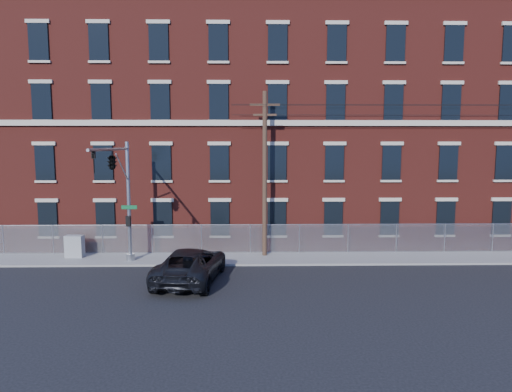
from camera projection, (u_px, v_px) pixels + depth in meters
The scene contains 8 objects.
ground at pixel (229, 285), 22.59m from camera, with size 140.00×140.00×0.00m, color black.
sidewalk at pixel (428, 258), 27.77m from camera, with size 65.00×3.00×0.12m, color gray.
mill_building at pixel (388, 129), 35.71m from camera, with size 55.30×14.32×16.30m.
chain_link_fence at pixel (421, 237), 28.95m from camera, with size 59.06×0.06×1.85m.
traffic_signal_mast at pixel (116, 174), 24.02m from camera, with size 0.90×6.75×7.00m.
utility_pole_near at pixel (265, 171), 27.58m from camera, with size 1.80×0.28×10.00m.
pickup_truck at pixel (191, 264), 23.23m from camera, with size 2.82×6.11×1.70m, color black.
utility_cabinet at pixel (75, 246), 27.60m from camera, with size 1.07×0.54×1.34m, color #929497.
Camera 1 is at (0.95, -21.95, 7.00)m, focal length 31.86 mm.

